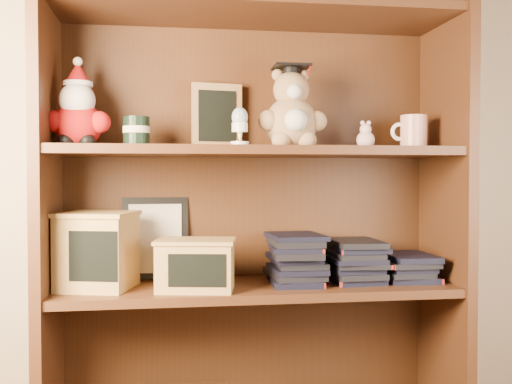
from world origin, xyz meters
The scene contains 16 objects.
bookcase centered at (-0.16, 1.36, 0.78)m, with size 1.20×0.35×1.60m.
shelf_lower centered at (-0.16, 1.30, 0.54)m, with size 1.14×0.33×0.02m.
shelf_upper centered at (-0.16, 1.30, 0.94)m, with size 1.14×0.33×0.02m.
santa_plush centered at (-0.66, 1.30, 1.04)m, with size 0.18×0.13×0.26m.
teachers_tin centered at (-0.50, 1.30, 0.99)m, with size 0.08×0.08×0.08m.
chalkboard_plaque centered at (-0.26, 1.42, 1.05)m, with size 0.16×0.10×0.20m.
egg_cup centered at (-0.21, 1.23, 1.01)m, with size 0.05×0.05×0.11m.
grad_teddy_bear centered at (-0.05, 1.30, 1.04)m, with size 0.20×0.17×0.25m.
pink_figurine centered at (0.17, 1.31, 0.98)m, with size 0.05×0.05×0.08m.
teacher_mug centered at (0.32, 1.30, 1.00)m, with size 0.11×0.08×0.10m.
certificate_frame centered at (-0.45, 1.44, 0.68)m, with size 0.20×0.05×0.25m.
treats_box centered at (-0.61, 1.30, 0.66)m, with size 0.24×0.24×0.21m.
pencils_box centered at (-0.34, 1.24, 0.62)m, with size 0.24×0.19×0.14m.
book_stack_left centered at (-0.04, 1.30, 0.62)m, with size 0.14×0.20×0.14m.
book_stack_mid centered at (0.14, 1.30, 0.61)m, with size 0.14×0.20×0.13m.
book_stack_right centered at (0.30, 1.30, 0.59)m, with size 0.14×0.20×0.08m.
Camera 1 is at (-0.41, -0.42, 0.87)m, focal length 42.00 mm.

